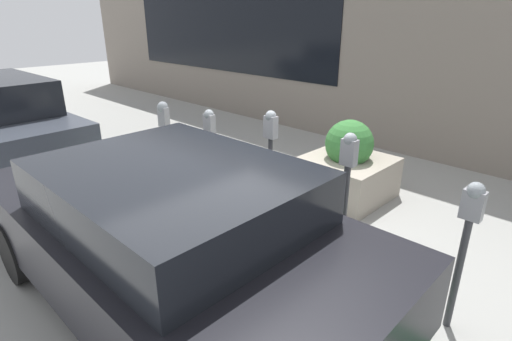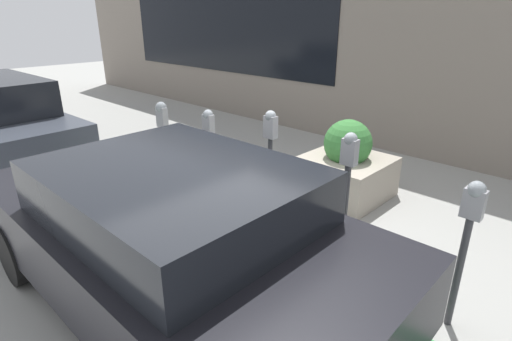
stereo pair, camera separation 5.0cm
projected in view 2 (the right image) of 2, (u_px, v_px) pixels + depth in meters
The scene contains 10 objects.
ground_plane at pixel (250, 247), 4.66m from camera, with size 40.00×40.00×0.00m, color #999993.
curb_strip at pixel (245, 248), 4.60m from camera, with size 24.50×0.16×0.04m.
building_facade at pixel (433, 32), 6.84m from camera, with size 24.50×0.17×4.46m.
parking_meter_nearest at pixel (468, 229), 3.16m from camera, with size 0.16×0.14×1.36m.
parking_meter_second at pixel (347, 184), 3.83m from camera, with size 0.15×0.13×1.52m.
parking_meter_middle at pixel (270, 150), 4.50m from camera, with size 0.15×0.12×1.56m.
parking_meter_fourth at pixel (210, 148), 5.24m from camera, with size 0.15×0.13×1.41m.
parking_meter_farthest at pixel (163, 125), 5.95m from camera, with size 0.19×0.16×1.34m.
planter_box at pixel (346, 168), 5.81m from camera, with size 1.15×1.18×1.16m.
parked_car_middle at pixel (170, 230), 3.56m from camera, with size 4.28×2.05×1.38m.
Camera 2 is at (-2.84, 2.84, 2.53)m, focal length 28.00 mm.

